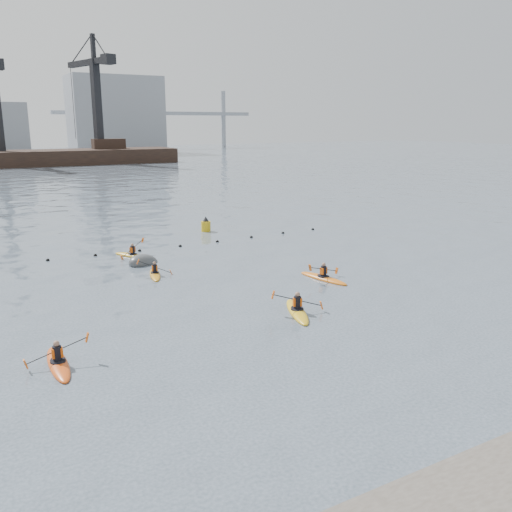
# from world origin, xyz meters

# --- Properties ---
(ground) EXTENTS (400.00, 400.00, 0.00)m
(ground) POSITION_xyz_m (0.00, 0.00, 0.00)
(ground) COLOR #384751
(ground) RESTS_ON ground
(float_line) EXTENTS (33.24, 0.73, 0.24)m
(float_line) POSITION_xyz_m (-0.50, 22.53, 0.03)
(float_line) COLOR black
(float_line) RESTS_ON ground
(barge_pier) EXTENTS (72.00, 19.30, 29.50)m
(barge_pier) POSITION_xyz_m (-0.22, 110.00, 1.89)
(barge_pier) COLOR black
(barge_pier) RESTS_ON ground
(kayaker_0) EXTENTS (2.34, 3.44, 1.20)m
(kayaker_0) POSITION_xyz_m (-7.24, 5.99, 0.10)
(kayaker_0) COLOR #D04A13
(kayaker_0) RESTS_ON ground
(kayaker_1) EXTENTS (2.36, 3.64, 1.26)m
(kayaker_1) POSITION_xyz_m (3.55, 6.42, 0.11)
(kayaker_1) COLOR gold
(kayaker_1) RESTS_ON ground
(kayaker_3) EXTENTS (1.99, 2.97, 1.14)m
(kayaker_3) POSITION_xyz_m (-0.10, 15.89, 0.09)
(kayaker_3) COLOR #C68317
(kayaker_3) RESTS_ON ground
(kayaker_4) EXTENTS (2.35, 3.55, 1.20)m
(kayaker_4) POSITION_xyz_m (7.96, 10.35, 0.11)
(kayaker_4) COLOR orange
(kayaker_4) RESTS_ON ground
(kayaker_5) EXTENTS (2.09, 3.07, 1.22)m
(kayaker_5) POSITION_xyz_m (0.14, 21.01, 0.10)
(kayaker_5) COLOR gold
(kayaker_5) RESTS_ON ground
(mooring_buoy) EXTENTS (2.90, 2.57, 1.65)m
(mooring_buoy) POSITION_xyz_m (0.19, 18.93, 0.00)
(mooring_buoy) COLOR #424447
(mooring_buoy) RESTS_ON ground
(nav_buoy) EXTENTS (0.77, 0.77, 1.41)m
(nav_buoy) POSITION_xyz_m (7.97, 26.55, 0.43)
(nav_buoy) COLOR gold
(nav_buoy) RESTS_ON ground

